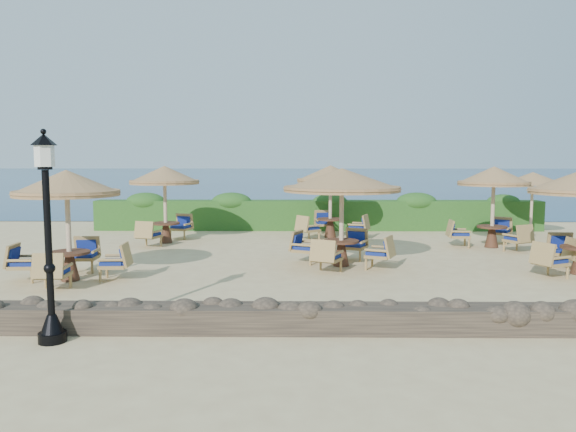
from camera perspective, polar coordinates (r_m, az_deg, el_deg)
The scene contains 11 objects.
ground at distance 15.78m, azimuth 4.06°, elevation -4.78°, with size 120.00×120.00×0.00m, color #CEB882.
sea at distance 85.53m, azimuth 1.33°, elevation 4.02°, with size 160.00×160.00×0.00m, color #0C2950.
hedge at distance 22.81m, azimuth 3.02°, elevation 0.09°, with size 18.00×0.90×1.20m, color #1D4717.
stone_wall at distance 9.71m, azimuth 6.23°, elevation -10.35°, with size 15.00×0.65×0.44m, color #4E4031.
lamp_post at distance 9.60m, azimuth -23.15°, elevation -2.84°, with size 0.44×0.44×3.31m.
extra_parasol at distance 22.45m, azimuth 23.61°, elevation 3.51°, with size 2.30×2.30×2.41m.
cafe_set_0 at distance 14.26m, azimuth -21.49°, elevation 0.68°, with size 2.83×2.83×2.65m.
cafe_set_1 at distance 15.13m, azimuth 5.48°, elevation 2.05°, with size 3.19×3.19×2.65m.
cafe_set_3 at distance 19.65m, azimuth -12.41°, elevation 2.86°, with size 2.39×2.88×2.65m.
cafe_set_4 at distance 20.54m, azimuth 4.33°, elevation 2.86°, with size 2.74×2.68×2.65m.
cafe_set_5 at distance 19.42m, azimuth 20.14°, elevation 2.17°, with size 2.58×2.77×2.65m.
Camera 1 is at (-0.92, -15.47, 2.95)m, focal length 35.00 mm.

